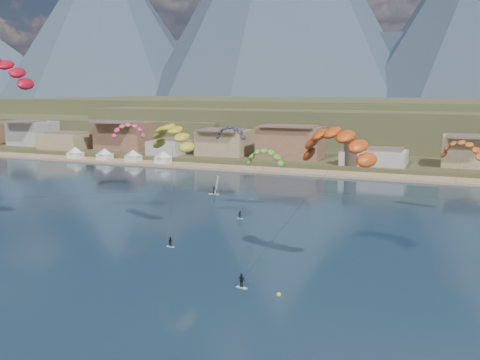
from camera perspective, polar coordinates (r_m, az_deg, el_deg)
The scene contains 16 objects.
ground at distance 66.71m, azimuth -10.52°, elevation -12.86°, with size 2400.00×2400.00×0.00m, color #0E2133.
beach at distance 163.28m, azimuth 9.68°, elevation 0.67°, with size 2200.00×12.00×0.90m.
land at distance 613.27m, azimuth 18.76°, elevation 6.78°, with size 2200.00×900.00×4.00m.
foothills at distance 284.98m, azimuth 19.61°, elevation 5.83°, with size 940.00×210.00×18.00m.
mountain_ridge at distance 885.65m, azimuth 19.34°, elevation 17.24°, with size 2060.00×480.00×400.00m.
town at distance 189.52m, azimuth -1.14°, elevation 4.40°, with size 400.00×24.00×12.00m.
watchtower at distance 169.32m, azimuth 11.97°, elevation 3.01°, with size 5.82×5.82×8.60m.
beach_tents at distance 193.44m, azimuth -12.97°, elevation 2.98°, with size 43.40×6.40×5.00m.
kitesurfer_yellow at distance 96.12m, azimuth -7.28°, elevation 5.02°, with size 11.61×15.03×21.45m.
kitesurfer_orange at distance 74.78m, azimuth 10.37°, elevation 4.30°, with size 16.67×17.26×23.77m.
kitesurfer_green at distance 112.84m, azimuth 2.63°, elevation 2.70°, with size 8.80×12.83×15.42m.
distant_kite_pink at distance 137.69m, azimuth -11.94°, elevation 5.48°, with size 8.98×7.97×18.73m.
distant_kite_dark at distance 143.66m, azimuth -1.02°, elevation 5.39°, with size 8.89×5.90×17.66m.
distant_kite_orange at distance 117.16m, azimuth 22.77°, elevation 3.33°, with size 9.52×7.25×17.07m.
windsurfer at distance 130.33m, azimuth -2.72°, elevation -0.91°, with size 2.63×2.85×4.66m.
buoy at distance 67.96m, azimuth 4.18°, elevation -12.19°, with size 0.60×0.60×0.60m.
Camera 1 is at (33.48, -51.83, 25.36)m, focal length 39.69 mm.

